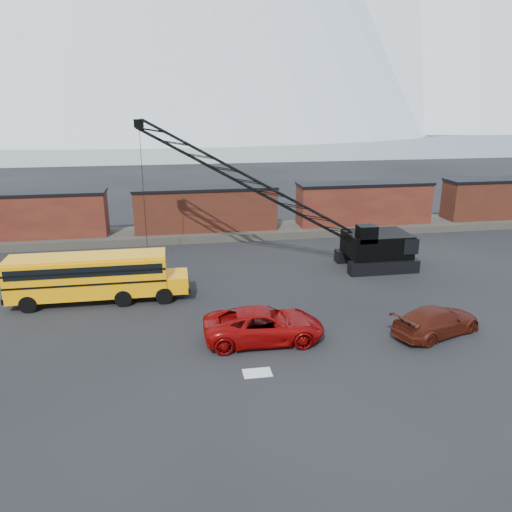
# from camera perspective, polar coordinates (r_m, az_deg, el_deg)

# --- Properties ---
(ground) EXTENTS (160.00, 160.00, 0.00)m
(ground) POSITION_cam_1_polar(r_m,az_deg,el_deg) (28.48, -2.25, -9.25)
(ground) COLOR black
(ground) RESTS_ON ground
(gravel_berm) EXTENTS (120.00, 5.00, 0.70)m
(gravel_berm) POSITION_cam_1_polar(r_m,az_deg,el_deg) (48.96, -5.66, 2.64)
(gravel_berm) COLOR #48443B
(gravel_berm) RESTS_ON ground
(boxcar_west_near) EXTENTS (13.70, 3.10, 4.17)m
(boxcar_west_near) POSITION_cam_1_polar(r_m,az_deg,el_deg) (49.97, -24.41, 4.30)
(boxcar_west_near) COLOR #431513
(boxcar_west_near) RESTS_ON gravel_berm
(boxcar_mid) EXTENTS (13.70, 3.10, 4.17)m
(boxcar_mid) POSITION_cam_1_polar(r_m,az_deg,el_deg) (48.41, -5.74, 5.40)
(boxcar_mid) COLOR #4D1C15
(boxcar_mid) RESTS_ON gravel_berm
(boxcar_east_near) EXTENTS (13.70, 3.10, 4.17)m
(boxcar_east_near) POSITION_cam_1_polar(r_m,az_deg,el_deg) (51.98, 12.23, 5.93)
(boxcar_east_near) COLOR #431513
(boxcar_east_near) RESTS_ON gravel_berm
(boxcar_east_far) EXTENTS (13.70, 3.10, 4.17)m
(boxcar_east_far) POSITION_cam_1_polar(r_m,az_deg,el_deg) (59.77, 26.71, 5.94)
(boxcar_east_far) COLOR #4D1C15
(boxcar_east_far) RESTS_ON gravel_berm
(snow_patch) EXTENTS (1.40, 0.90, 0.02)m
(snow_patch) POSITION_cam_1_polar(r_m,az_deg,el_deg) (25.07, 0.15, -13.21)
(snow_patch) COLOR silver
(snow_patch) RESTS_ON ground
(school_bus) EXTENTS (11.65, 2.65, 3.19)m
(school_bus) POSITION_cam_1_polar(r_m,az_deg,el_deg) (34.24, -18.03, -2.18)
(school_bus) COLOR #F59B05
(school_bus) RESTS_ON ground
(red_pickup) EXTENTS (6.71, 3.19, 1.85)m
(red_pickup) POSITION_cam_1_polar(r_m,az_deg,el_deg) (27.73, 0.91, -7.90)
(red_pickup) COLOR #8A0606
(red_pickup) RESTS_ON ground
(maroon_suv) EXTENTS (6.03, 4.06, 1.62)m
(maroon_suv) POSITION_cam_1_polar(r_m,az_deg,el_deg) (30.27, 19.93, -6.99)
(maroon_suv) COLOR #48160D
(maroon_suv) RESTS_ON ground
(crawler_crane) EXTENTS (21.14, 5.31, 11.64)m
(crawler_crane) POSITION_cam_1_polar(r_m,az_deg,el_deg) (38.19, 0.38, 7.86)
(crawler_crane) COLOR black
(crawler_crane) RESTS_ON ground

